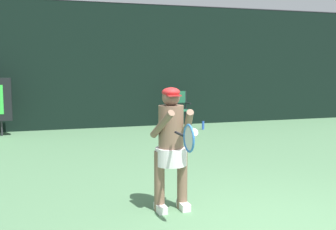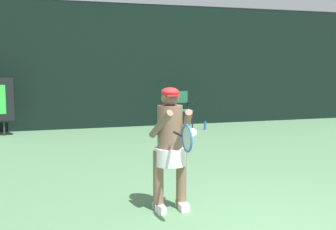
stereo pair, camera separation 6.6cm
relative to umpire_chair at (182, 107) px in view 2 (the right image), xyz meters
The scene contains 5 objects.
backdrop_screen 2.12m from the umpire_chair, 149.92° to the left, with size 18.00×0.12×3.66m.
umpire_chair is the anchor object (origin of this frame).
water_bottle 0.86m from the umpire_chair, 33.89° to the right, with size 0.07×0.07×0.27m.
tennis_player 6.94m from the umpire_chair, 110.03° to the right, with size 0.53×0.60×1.53m.
tennis_racket 7.55m from the umpire_chair, 108.49° to the right, with size 0.03×0.60×0.31m.
Camera 2 is at (-2.37, -3.73, 1.78)m, focal length 44.58 mm.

